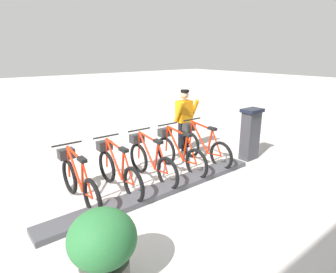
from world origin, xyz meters
TOP-DOWN VIEW (x-y plane):
  - ground_plane at (0.00, 0.00)m, footprint 60.00×60.00m
  - dock_rail_base at (0.00, 0.00)m, footprint 0.44×4.68m
  - payment_kiosk at (0.05, -2.82)m, footprint 0.36×0.52m
  - bike_docked_0 at (0.62, -1.74)m, footprint 1.72×0.54m
  - bike_docked_1 at (0.62, -0.96)m, footprint 1.72×0.54m
  - bike_docked_2 at (0.62, -0.19)m, footprint 1.72×0.54m
  - bike_docked_3 at (0.62, 0.59)m, footprint 1.72×0.54m
  - bike_docked_4 at (0.62, 1.36)m, footprint 1.72×0.54m
  - worker_near_rack at (1.51, -1.93)m, footprint 0.47×0.63m
  - planter_bush at (-1.41, 1.88)m, footprint 0.76×0.76m

SIDE VIEW (x-z plane):
  - ground_plane at x=0.00m, z-range 0.00..0.00m
  - dock_rail_base at x=0.00m, z-range 0.00..0.10m
  - bike_docked_0 at x=0.62m, z-range -0.08..0.94m
  - bike_docked_1 at x=0.62m, z-range -0.08..0.94m
  - bike_docked_2 at x=0.62m, z-range -0.08..0.94m
  - bike_docked_3 at x=0.62m, z-range -0.08..0.94m
  - bike_docked_4 at x=0.62m, z-range -0.08..0.94m
  - planter_bush at x=-1.41m, z-range 0.06..1.03m
  - payment_kiosk at x=0.05m, z-range 0.03..1.31m
  - worker_near_rack at x=1.51m, z-range 0.08..1.74m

